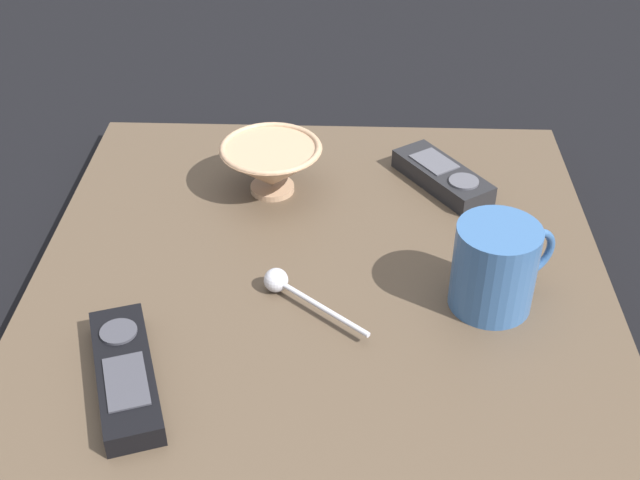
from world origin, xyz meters
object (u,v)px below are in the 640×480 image
(teaspoon, at_px, (284,285))
(tv_remote_near, at_px, (125,374))
(tv_remote_far, at_px, (442,176))
(coffee_mug, at_px, (496,267))
(cereal_bowl, at_px, (271,165))

(teaspoon, xyz_separation_m, tv_remote_near, (0.15, 0.14, -0.00))
(teaspoon, xyz_separation_m, tv_remote_far, (-0.20, -0.23, -0.00))
(coffee_mug, xyz_separation_m, tv_remote_near, (0.37, 0.13, -0.04))
(tv_remote_far, bearing_deg, tv_remote_near, 47.73)
(teaspoon, distance_m, tv_remote_far, 0.31)
(cereal_bowl, height_order, tv_remote_near, cereal_bowl)
(tv_remote_far, bearing_deg, coffee_mug, 97.98)
(coffee_mug, distance_m, tv_remote_near, 0.40)
(coffee_mug, distance_m, tv_remote_far, 0.25)
(cereal_bowl, height_order, coffee_mug, coffee_mug)
(coffee_mug, height_order, teaspoon, coffee_mug)
(cereal_bowl, distance_m, teaspoon, 0.22)
(teaspoon, relative_size, tv_remote_near, 0.64)
(tv_remote_far, bearing_deg, teaspoon, 50.22)
(teaspoon, bearing_deg, coffee_mug, 178.56)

